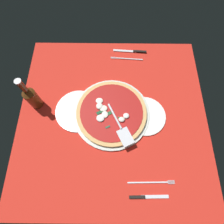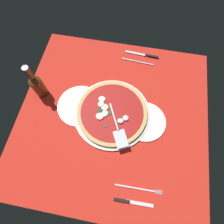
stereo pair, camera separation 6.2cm
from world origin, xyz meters
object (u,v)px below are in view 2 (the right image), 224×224
object	(u,v)px
dinner_plate_left	(80,106)
beer_bottle	(37,85)
pizza	(112,112)
dinner_plate_right	(145,121)
place_setting_far	(141,58)
pizza_server	(117,127)
place_setting_near	(134,195)

from	to	relation	value
dinner_plate_left	beer_bottle	size ratio (longest dim) A/B	1.04
beer_bottle	pizza	bearing A→B (deg)	-7.36
beer_bottle	dinner_plate_right	bearing A→B (deg)	-6.39
place_setting_far	dinner_plate_right	bearing A→B (deg)	103.43
dinner_plate_left	dinner_plate_right	bearing A→B (deg)	-4.18
pizza_server	pizza	bearing A→B (deg)	-179.14
dinner_plate_left	beer_bottle	distance (cm)	23.69
pizza_server	beer_bottle	bearing A→B (deg)	-133.40
pizza_server	place_setting_far	bearing A→B (deg)	145.91
place_setting_near	place_setting_far	distance (cm)	74.55
dinner_plate_left	pizza_server	size ratio (longest dim) A/B	1.07
pizza	pizza_server	bearing A→B (deg)	-62.92
dinner_plate_right	pizza_server	bearing A→B (deg)	-151.29
dinner_plate_right	pizza	world-z (taller)	pizza
place_setting_far	beer_bottle	bearing A→B (deg)	37.36
dinner_plate_left	dinner_plate_right	xyz separation A→B (cm)	(34.53, -2.52, 0.00)
dinner_plate_right	pizza_server	xyz separation A→B (cm)	(-13.00, -7.12, 4.20)
dinner_plate_right	place_setting_far	xyz separation A→B (cm)	(-6.59, 39.28, -0.14)
dinner_plate_left	place_setting_near	world-z (taller)	place_setting_near
pizza_server	place_setting_far	world-z (taller)	pizza_server
dinner_plate_right	pizza	size ratio (longest dim) A/B	0.60
pizza	place_setting_near	bearing A→B (deg)	-65.42
place_setting_near	place_setting_far	xyz separation A→B (cm)	(-5.90, 74.31, 0.01)
dinner_plate_left	pizza_server	world-z (taller)	pizza_server
place_setting_near	beer_bottle	world-z (taller)	beer_bottle
pizza_server	dinner_plate_left	bearing A→B (deg)	-140.34
beer_bottle	pizza_server	bearing A→B (deg)	-17.19
dinner_plate_left	place_setting_far	distance (cm)	46.18
place_setting_near	place_setting_far	world-z (taller)	same
place_setting_far	beer_bottle	world-z (taller)	beer_bottle
pizza_server	place_setting_near	xyz separation A→B (cm)	(12.32, -27.91, -4.35)
dinner_plate_right	pizza_server	distance (cm)	15.40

